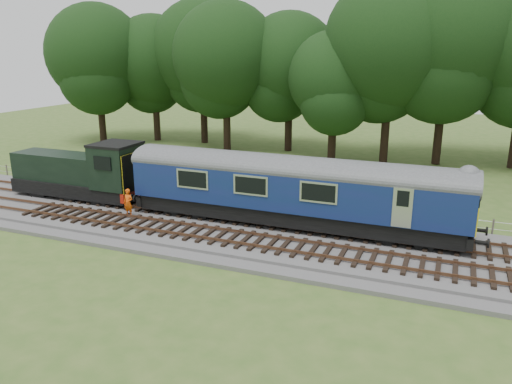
% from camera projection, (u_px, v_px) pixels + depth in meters
% --- Properties ---
extents(ground, '(120.00, 120.00, 0.00)m').
position_uv_depth(ground, '(322.00, 246.00, 25.07)').
color(ground, '#3F6123').
rests_on(ground, ground).
extents(ballast, '(70.00, 7.00, 0.35)m').
position_uv_depth(ballast, '(322.00, 242.00, 25.02)').
color(ballast, '#4C4C4F').
rests_on(ballast, ground).
extents(track_north, '(67.20, 2.40, 0.21)m').
position_uv_depth(track_north, '(329.00, 229.00, 26.20)').
color(track_north, black).
rests_on(track_north, ballast).
extents(track_south, '(67.20, 2.40, 0.21)m').
position_uv_depth(track_south, '(313.00, 249.00, 23.53)').
color(track_south, black).
rests_on(track_south, ballast).
extents(fence, '(64.00, 0.12, 1.00)m').
position_uv_depth(fence, '(341.00, 219.00, 29.08)').
color(fence, '#6B6054').
rests_on(fence, ground).
extents(tree_line, '(70.00, 8.00, 18.00)m').
position_uv_depth(tree_line, '(384.00, 159.00, 44.69)').
color(tree_line, black).
rests_on(tree_line, ground).
extents(dmu_railcar, '(18.05, 2.86, 3.88)m').
position_uv_depth(dmu_railcar, '(292.00, 185.00, 26.33)').
color(dmu_railcar, black).
rests_on(dmu_railcar, ground).
extents(shunter_loco, '(8.91, 2.60, 3.38)m').
position_uv_depth(shunter_loco, '(82.00, 173.00, 31.50)').
color(shunter_loco, black).
rests_on(shunter_loco, ground).
extents(worker, '(0.60, 0.41, 1.61)m').
position_uv_depth(worker, '(128.00, 203.00, 28.17)').
color(worker, '#F9590D').
rests_on(worker, ballast).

